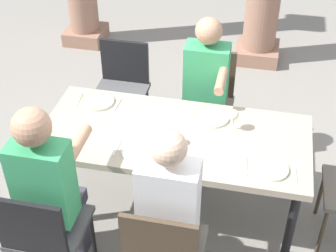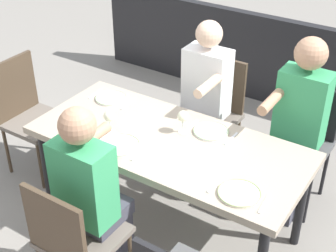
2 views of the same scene
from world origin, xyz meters
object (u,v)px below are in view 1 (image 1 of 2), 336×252
chair_mid_north (207,97)px  plate_3 (270,168)px  chair_west_north (122,85)px  plate_0 (98,101)px  diner_man_white (205,92)px  chair_west_south (43,231)px  dining_table (174,141)px  diner_woman_green (50,188)px  chair_mid_south (164,252)px  wine_glass_2 (233,115)px  plate_1 (139,150)px  plate_2 (211,117)px  diner_guest_third (170,209)px  wine_glass_1 (166,131)px

chair_mid_north → plate_3: size_ratio=3.80×
chair_west_north → plate_0: (0.00, -0.58, 0.22)m
diner_man_white → chair_west_south: bearing=-117.0°
dining_table → plate_0: 0.68m
plate_0 → diner_woman_green: bearing=-89.8°
chair_mid_south → chair_west_south: bearing=179.6°
dining_table → chair_west_north: bearing=127.4°
chair_west_south → plate_0: 1.09m
wine_glass_2 → chair_mid_south: bearing=-105.6°
chair_mid_north → plate_1: chair_mid_north is taller
chair_west_south → plate_1: bearing=53.6°
dining_table → plate_2: 0.33m
chair_mid_north → plate_3: chair_mid_north is taller
wine_glass_2 → diner_man_white: bearing=117.9°
plate_0 → plate_1: (0.44, -0.47, 0.00)m
plate_0 → plate_1: bearing=-47.1°
chair_west_south → diner_guest_third: bearing=14.2°
chair_west_south → wine_glass_1: (0.60, 0.70, 0.33)m
dining_table → wine_glass_1: 0.23m
plate_0 → plate_3: size_ratio=1.05×
plate_1 → wine_glass_1: wine_glass_1 is taller
plate_2 → dining_table: bearing=-133.4°
chair_west_south → diner_guest_third: size_ratio=0.68×
diner_guest_third → wine_glass_2: bearing=70.7°
chair_west_south → diner_man_white: bearing=63.0°
dining_table → plate_3: size_ratio=7.89×
diner_guest_third → diner_woman_green: bearing=-178.8°
dining_table → diner_guest_third: size_ratio=1.40×
dining_table → diner_man_white: 0.64m
diner_guest_third → plate_0: bearing=129.8°
dining_table → chair_mid_north: size_ratio=2.08×
diner_guest_third → plate_1: (-0.30, 0.41, 0.05)m
chair_mid_north → plate_3: 1.21m
chair_mid_north → plate_2: chair_mid_north is taller
chair_mid_south → diner_man_white: (0.00, 1.46, 0.15)m
chair_west_north → plate_3: bearing=-39.2°
dining_table → chair_west_north: size_ratio=2.07×
chair_mid_north → plate_1: (-0.30, -1.06, 0.24)m
dining_table → plate_1: plate_1 is taller
diner_woman_green → diner_guest_third: size_ratio=1.03×
chair_west_north → wine_glass_1: wine_glass_1 is taller
diner_man_white → plate_2: 0.42m
chair_mid_south → diner_woman_green: diner_woman_green is taller
wine_glass_1 → wine_glass_2: bearing=32.4°
diner_woman_green → plate_2: diner_woman_green is taller
plate_2 → wine_glass_2: bearing=-32.4°
chair_west_south → plate_1: size_ratio=3.80×
diner_man_white → wine_glass_2: bearing=-62.1°
chair_mid_north → plate_1: bearing=-105.8°
wine_glass_2 → diner_woman_green: bearing=-141.9°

